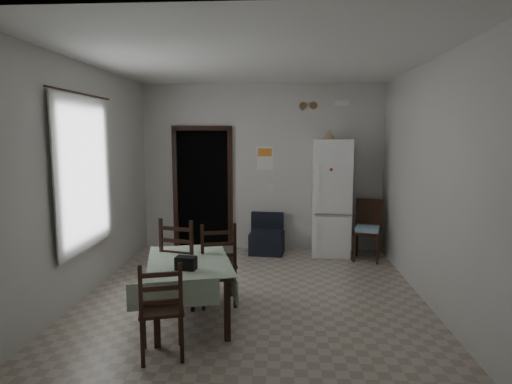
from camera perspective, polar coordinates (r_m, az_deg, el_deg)
The scene contains 25 objects.
ground at distance 5.61m, azimuth -0.32°, elevation -13.44°, with size 4.50×4.50×0.00m, color #A79988.
ceiling at distance 5.32m, azimuth -0.34°, elevation 17.19°, with size 4.20×4.50×0.02m, color white, non-canonical shape.
wall_back at distance 7.51m, azimuth 0.82°, elevation 3.25°, with size 4.20×0.02×2.90m, color silver, non-canonical shape.
wall_front at distance 3.05m, azimuth -3.16°, elevation -2.98°, with size 4.20×0.02×2.90m, color silver, non-canonical shape.
wall_left at distance 5.80m, azimuth -21.51°, elevation 1.48°, with size 0.02×4.50×2.90m, color silver, non-canonical shape.
wall_right at distance 5.54m, azimuth 21.89°, elevation 1.21°, with size 0.02×4.50×2.90m, color silver, non-canonical shape.
doorway at distance 7.87m, azimuth -6.78°, elevation 0.54°, with size 1.06×0.52×2.22m.
window_recess at distance 5.63m, azimuth -22.88°, elevation 2.28°, with size 0.10×1.20×1.60m, color silver.
curtain at distance 5.59m, azimuth -21.86°, elevation 2.29°, with size 0.02×1.45×1.85m, color silver.
curtain_rod at distance 5.59m, azimuth -22.25°, elevation 12.03°, with size 0.02×0.02×1.60m, color black.
calendar at distance 7.48m, azimuth 1.20°, elevation 4.54°, with size 0.28×0.02×0.40m, color white.
calendar_image at distance 7.47m, azimuth 1.20°, elevation 5.30°, with size 0.24×0.01×0.14m, color orange.
light_switch at distance 7.52m, azimuth 1.95°, elevation 0.58°, with size 0.08×0.02×0.12m, color beige.
vent_left at distance 7.49m, azimuth 6.29°, elevation 11.39°, with size 0.12×0.12×0.03m, color brown.
vent_right at distance 7.50m, azimuth 7.69°, elevation 11.36°, with size 0.12×0.12×0.03m, color brown.
emergency_light at distance 7.53m, azimuth 11.35°, elevation 11.50°, with size 0.25×0.07×0.09m, color white.
fridge at distance 7.28m, azimuth 10.01°, elevation -0.76°, with size 0.63×0.63×1.95m, color white, non-canonical shape.
tan_cone at distance 7.25m, azimuth 9.76°, elevation 7.60°, with size 0.20×0.20×0.17m, color tan.
navy_seat at distance 7.35m, azimuth 1.47°, elevation -5.60°, with size 0.56×0.54×0.68m, color black, non-canonical shape.
corner_chair at distance 7.15m, azimuth 14.65°, elevation -4.99°, with size 0.42×0.42×0.98m, color black, non-canonical shape.
dining_table at distance 4.83m, azimuth -8.86°, elevation -12.82°, with size 0.86×1.30×0.67m, color #9AAE95, non-canonical shape.
black_bag at distance 4.39m, azimuth -9.31°, elevation -9.34°, with size 0.20×0.12×0.13m, color black.
dining_chair_far_left at distance 5.23m, azimuth -9.49°, elevation -8.97°, with size 0.46×0.46×1.06m, color black, non-canonical shape.
dining_chair_far_right at distance 5.19m, azimuth -5.18°, elevation -9.31°, with size 0.43×0.43×1.01m, color black, non-canonical shape.
dining_chair_near_head at distance 4.10m, azimuth -12.49°, elevation -14.84°, with size 0.39×0.39×0.92m, color black, non-canonical shape.
Camera 1 is at (0.35, -5.23, 2.00)m, focal length 30.00 mm.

